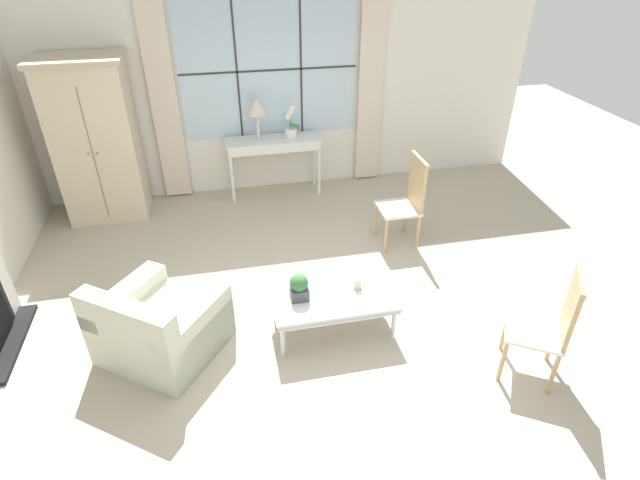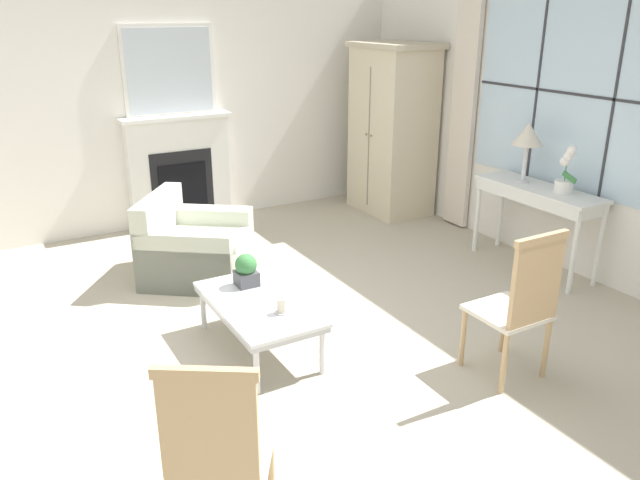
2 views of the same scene
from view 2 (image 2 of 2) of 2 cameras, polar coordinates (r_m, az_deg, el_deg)
name	(u,v)px [view 2 (image 2 of 2)]	position (r m, az deg, el deg)	size (l,w,h in m)	color
ground_plane	(272,338)	(4.75, -4.37, -8.93)	(14.00, 14.00, 0.00)	#B2A893
wall_back_windowed	(573,118)	(6.13, 22.11, 10.32)	(7.20, 0.14, 2.80)	silver
wall_left	(200,97)	(7.24, -10.89, 12.75)	(0.06, 7.20, 2.80)	silver
fireplace	(179,162)	(7.14, -12.81, 7.01)	(0.34, 1.20, 2.18)	black
armoire	(392,129)	(7.48, 6.62, 10.01)	(1.00, 0.71, 1.96)	beige
console_table	(538,197)	(6.08, 19.33, 3.75)	(1.25, 0.41, 0.79)	white
table_lamp	(528,136)	(6.07, 18.48, 9.02)	(0.28, 0.28, 0.56)	silver
potted_orchid	(566,174)	(5.88, 21.54, 5.61)	(0.20, 0.16, 0.43)	white
armchair_upholstered	(194,249)	(5.80, -11.42, -0.79)	(1.23, 1.22, 0.76)	beige
side_chair_wooden	(522,300)	(4.19, 17.96, -5.22)	(0.44, 0.44, 1.05)	beige
accent_chair_wooden	(216,447)	(2.85, -9.48, -18.18)	(0.61, 0.61, 1.01)	white
coffee_table	(258,307)	(4.45, -5.70, -6.11)	(1.09, 0.58, 0.38)	silver
potted_plant_small	(246,270)	(4.65, -6.76, -2.73)	(0.16, 0.16, 0.25)	#4C4C51
pillar_candle	(282,306)	(4.24, -3.50, -6.07)	(0.10, 0.10, 0.12)	silver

